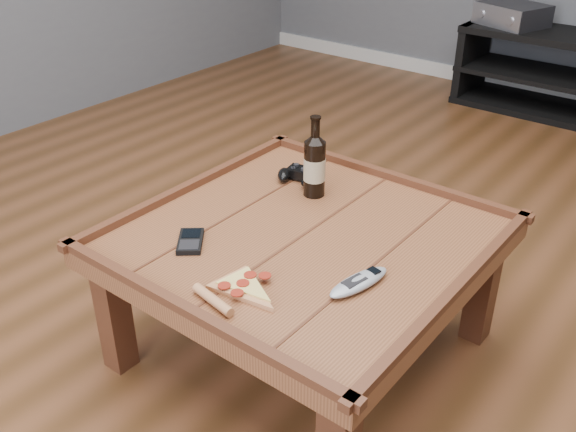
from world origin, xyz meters
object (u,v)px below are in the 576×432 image
Objects in this scene: pizza_slice at (239,288)px; av_receiver at (512,14)px; coffee_table at (304,251)px; game_controller at (299,176)px; media_console at (575,78)px; beer_bottle at (315,164)px; remote_control at (359,282)px; smartphone at (190,241)px.

pizza_slice is 3.12m from av_receiver.
coffee_table is 6.00× the size of game_controller.
media_console is (0.00, 2.75, -0.15)m from coffee_table.
game_controller is 0.61× the size of pizza_slice.
beer_bottle is 1.30× the size of remote_control.
remote_control is (0.40, -0.35, -0.10)m from beer_bottle.
game_controller is 2.49m from av_receiver.
media_console is at bearing 90.00° from coffee_table.
media_console is at bearing 19.44° from av_receiver.
coffee_table is at bearing -61.07° from game_controller.
beer_bottle is 0.14m from game_controller.
av_receiver is at bearing 97.28° from beer_bottle.
beer_bottle is at bearing -36.57° from game_controller.
smartphone is 0.32× the size of av_receiver.
av_receiver is at bearing 54.44° from smartphone.
media_console is at bearing 45.83° from smartphone.
smartphone is at bearing -102.03° from beer_bottle.
beer_bottle is 0.97× the size of pizza_slice.
remote_control is at bearing -49.55° from game_controller.
smartphone is (-0.23, -0.25, 0.07)m from coffee_table.
pizza_slice is (0.04, -3.09, 0.21)m from media_console.
media_console is at bearing 87.06° from beer_bottle.
pizza_slice is at bearing -57.58° from smartphone.
smartphone is at bearing -66.93° from av_receiver.
pizza_slice is at bearing -77.58° from game_controller.
media_console is 3.09m from pizza_slice.
game_controller is at bearing -95.25° from media_console.
smartphone is at bearing -101.48° from game_controller.
coffee_table is 0.34m from pizza_slice.
av_receiver reaches higher than smartphone.
game_controller is 0.52m from smartphone.
media_console reaches higher than remote_control.
coffee_table is 7.15× the size of smartphone.
game_controller reaches higher than remote_control.
smartphone is (-0.00, -0.52, -0.01)m from game_controller.
media_console reaches higher than game_controller.
av_receiver is (-0.22, 2.47, 0.09)m from game_controller.
game_controller is (-0.10, 0.05, -0.09)m from beer_bottle.
av_receiver is (-0.72, 2.87, 0.10)m from remote_control.
coffee_table is at bearing 7.51° from smartphone.
coffee_table is at bearing 167.17° from remote_control.
beer_bottle reaches higher than media_console.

